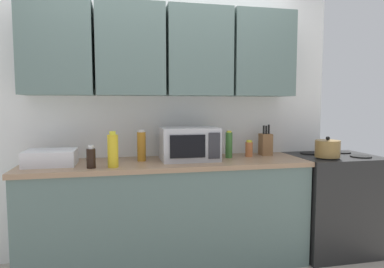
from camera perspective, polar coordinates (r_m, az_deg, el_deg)
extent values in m
cube|color=white|center=(3.16, -4.97, 3.62)|extent=(3.23, 0.06, 2.60)
cube|color=slate|center=(3.02, -21.70, 13.22)|extent=(0.56, 0.33, 0.75)
cube|color=slate|center=(2.98, -10.30, 13.60)|extent=(0.56, 0.33, 0.75)
cube|color=slate|center=(3.06, 0.97, 13.46)|extent=(0.56, 0.33, 0.75)
cube|color=slate|center=(3.24, 11.31, 12.90)|extent=(0.56, 0.33, 0.75)
cube|color=slate|center=(2.98, -4.02, -13.48)|extent=(2.33, 0.60, 0.86)
cube|color=#9E7A5B|center=(2.87, -4.08, -4.94)|extent=(2.36, 0.63, 0.04)
cube|color=black|center=(3.53, 22.55, -10.60)|extent=(0.76, 0.64, 0.90)
cylinder|color=black|center=(3.22, 21.75, -3.73)|extent=(0.18, 0.18, 0.01)
cylinder|color=black|center=(3.42, 26.49, -3.40)|extent=(0.18, 0.18, 0.01)
cylinder|color=black|center=(3.46, 19.16, -3.07)|extent=(0.18, 0.18, 0.01)
cylinder|color=black|center=(3.64, 23.74, -2.81)|extent=(0.18, 0.18, 0.01)
cylinder|color=olive|center=(3.21, 21.79, -2.31)|extent=(0.21, 0.21, 0.15)
sphere|color=black|center=(3.20, 21.85, -0.67)|extent=(0.04, 0.04, 0.04)
cube|color=#B7B7BC|center=(2.90, -0.52, -1.63)|extent=(0.48, 0.36, 0.28)
cube|color=black|center=(2.71, -0.72, -2.11)|extent=(0.29, 0.01, 0.18)
cube|color=#2D2D33|center=(2.77, 3.77, -1.98)|extent=(0.10, 0.01, 0.21)
cube|color=silver|center=(2.88, -22.61, -3.68)|extent=(0.38, 0.30, 0.12)
cube|color=brown|center=(3.26, 12.24, -1.72)|extent=(0.11, 0.12, 0.20)
cylinder|color=black|center=(3.23, 11.95, 0.71)|extent=(0.02, 0.02, 0.08)
cylinder|color=black|center=(3.24, 12.36, 0.69)|extent=(0.02, 0.02, 0.08)
cylinder|color=black|center=(3.25, 12.76, 0.78)|extent=(0.02, 0.02, 0.09)
cylinder|color=gold|center=(2.63, -13.14, -2.82)|extent=(0.08, 0.08, 0.25)
cylinder|color=yellow|center=(2.62, -13.20, 0.16)|extent=(0.05, 0.05, 0.03)
cylinder|color=black|center=(2.65, -16.59, -3.96)|extent=(0.07, 0.07, 0.15)
cylinder|color=silver|center=(2.64, -16.64, -2.11)|extent=(0.04, 0.04, 0.03)
cylinder|color=#AD701E|center=(2.88, -8.48, -2.10)|extent=(0.07, 0.07, 0.24)
cylinder|color=silver|center=(2.87, -8.51, 0.50)|extent=(0.06, 0.06, 0.02)
cylinder|color=#386B2D|center=(3.04, 6.22, -1.87)|extent=(0.06, 0.06, 0.23)
cylinder|color=yellow|center=(3.03, 6.24, 0.40)|extent=(0.04, 0.04, 0.02)
cylinder|color=#BC6638|center=(3.14, 9.55, -2.55)|extent=(0.07, 0.07, 0.13)
cylinder|color=yellow|center=(3.14, 9.57, -1.19)|extent=(0.05, 0.05, 0.02)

